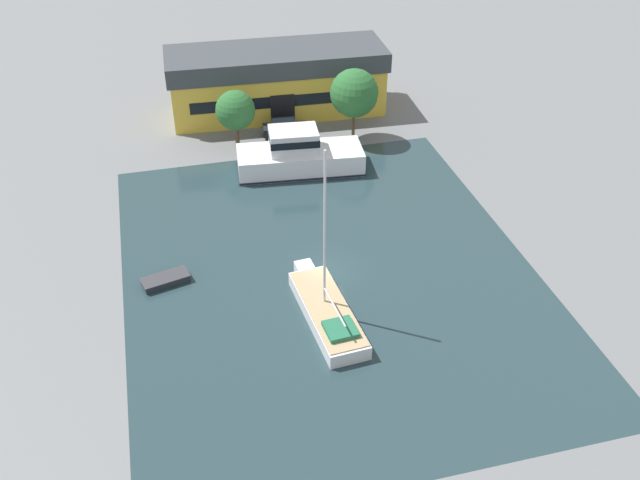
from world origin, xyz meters
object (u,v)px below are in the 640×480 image
object	(u,v)px
quay_tree_near_building	(235,110)
motor_cruiser	(298,155)
warehouse_building	(277,81)
quay_tree_by_water	(354,93)
parked_car	(285,128)
small_dinghy	(165,280)
sailboat_moored	(327,311)

from	to	relation	value
quay_tree_near_building	motor_cruiser	bearing A→B (deg)	-50.85
warehouse_building	quay_tree_near_building	size ratio (longest dim) A/B	3.94
quay_tree_by_water	parked_car	bearing A→B (deg)	160.42
quay_tree_near_building	small_dinghy	distance (m)	21.16
warehouse_building	sailboat_moored	xyz separation A→B (m)	(-3.31, -32.68, -2.68)
quay_tree_near_building	small_dinghy	size ratio (longest dim) A/B	1.56
quay_tree_near_building	sailboat_moored	size ratio (longest dim) A/B	0.46
warehouse_building	quay_tree_near_building	bearing A→B (deg)	-124.20
warehouse_building	parked_car	bearing A→B (deg)	-91.91
sailboat_moored	small_dinghy	bearing A→B (deg)	143.06
quay_tree_near_building	quay_tree_by_water	bearing A→B (deg)	-5.19
warehouse_building	small_dinghy	xyz separation A→B (m)	(-13.41, -26.24, -3.03)
parked_car	sailboat_moored	size ratio (longest dim) A/B	0.36
parked_car	small_dinghy	size ratio (longest dim) A/B	1.24
warehouse_building	motor_cruiser	distance (m)	12.84
warehouse_building	small_dinghy	bearing A→B (deg)	-114.42
quay_tree_by_water	motor_cruiser	distance (m)	8.57
quay_tree_by_water	sailboat_moored	xyz separation A→B (m)	(-9.08, -24.65, -4.06)
sailboat_moored	quay_tree_near_building	bearing A→B (deg)	89.92
sailboat_moored	small_dinghy	xyz separation A→B (m)	(-10.10, 6.43, -0.35)
parked_car	motor_cruiser	xyz separation A→B (m)	(-0.19, -6.88, 0.60)
quay_tree_by_water	small_dinghy	bearing A→B (deg)	-136.48
quay_tree_near_building	small_dinghy	world-z (taller)	quay_tree_near_building
quay_tree_near_building	motor_cruiser	size ratio (longest dim) A/B	0.49
quay_tree_by_water	motor_cruiser	world-z (taller)	quay_tree_by_water
quay_tree_by_water	small_dinghy	size ratio (longest dim) A/B	1.93
motor_cruiser	small_dinghy	bearing A→B (deg)	142.51
quay_tree_by_water	sailboat_moored	world-z (taller)	sailboat_moored
quay_tree_by_water	sailboat_moored	distance (m)	26.58
quay_tree_by_water	motor_cruiser	bearing A→B (deg)	-144.07
parked_car	sailboat_moored	bearing A→B (deg)	1.21
warehouse_building	small_dinghy	distance (m)	29.63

